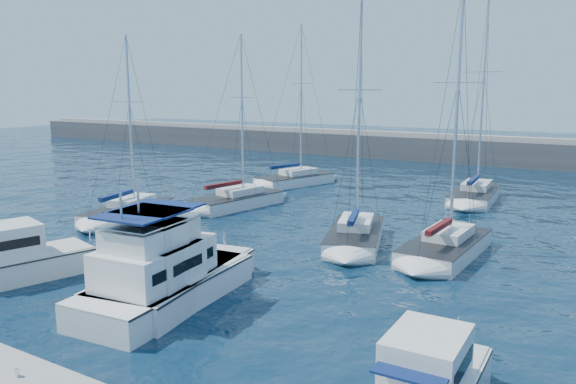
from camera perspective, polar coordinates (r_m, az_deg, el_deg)
The scene contains 12 objects.
ground at distance 26.93m, azimuth -5.55°, elevation -9.59°, with size 220.00×220.00×0.00m, color black.
breakwater at distance 74.26m, azimuth 19.11°, elevation 3.61°, with size 160.00×6.00×4.45m.
dock_cleat_centre at distance 19.70m, azimuth -25.83°, elevation -16.19°, with size 0.16×0.16×0.25m, color silver.
motor_yacht_port_outer at distance 30.68m, azimuth -25.57°, elevation -6.22°, with size 4.48×6.61×3.20m.
motor_yacht_port_inner at distance 25.74m, azimuth -11.89°, elevation -8.06°, with size 5.28×9.00×4.69m.
motor_yacht_stbd_inner at distance 24.86m, azimuth -12.91°, elevation -8.78°, with size 4.40×9.01×4.69m.
sailboat_mid_a at distance 41.71m, azimuth -15.88°, elevation -1.97°, with size 4.56×8.14×13.20m.
sailboat_mid_b at distance 44.36m, azimuth -5.26°, elevation -0.87°, with size 4.52×8.32×13.61m.
sailboat_mid_c at distance 33.96m, azimuth 6.84°, elevation -4.41°, with size 5.15×8.02×14.61m.
sailboat_mid_d at distance 32.59m, azimuth 15.71°, elevation -5.38°, with size 3.47×7.84×15.29m.
sailboat_back_a at distance 54.33m, azimuth 0.73°, elevation 1.30°, with size 5.38×8.44×15.50m.
sailboat_back_b at distance 49.10m, azimuth 18.48°, elevation -0.23°, with size 3.74×8.84×16.94m.
Camera 1 is at (15.18, -20.23, 9.24)m, focal length 35.00 mm.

